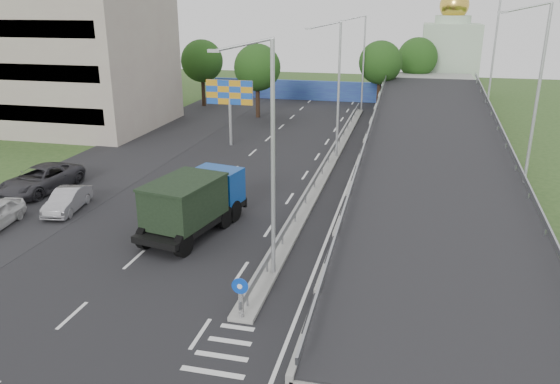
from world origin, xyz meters
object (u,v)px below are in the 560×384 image
(church, at_px, (450,54))
(dump_truck, at_px, (194,201))
(lamp_post_near, at_px, (268,149))
(billboard, at_px, (230,96))
(lamp_post_mid, at_px, (336,83))
(sign_bollard, at_px, (241,298))
(lamp_post_far, at_px, (362,58))
(parked_car_b, at_px, (67,200))
(parked_car_c, at_px, (41,179))

(church, bearing_deg, dump_truck, -106.58)
(lamp_post_near, relative_size, billboard, 1.83)
(lamp_post_near, height_order, lamp_post_mid, same)
(sign_bollard, bearing_deg, lamp_post_mid, 89.74)
(lamp_post_near, xyz_separation_m, church, (9.89, 54.00, -0.50))
(lamp_post_near, distance_m, church, 54.90)
(lamp_post_near, xyz_separation_m, lamp_post_far, (0.00, 40.00, 0.00))
(lamp_post_near, bearing_deg, sign_bollard, -91.64)
(billboard, bearing_deg, lamp_post_mid, -12.38)
(lamp_post_far, distance_m, parked_car_b, 37.85)
(lamp_post_far, height_order, parked_car_c, lamp_post_far)
(parked_car_c, bearing_deg, dump_truck, -11.22)
(church, bearing_deg, parked_car_c, -120.31)
(church, xyz_separation_m, billboard, (-19.00, -32.00, -1.12))
(sign_bollard, height_order, parked_car_c, sign_bollard)
(lamp_post_far, xyz_separation_m, parked_car_b, (-13.43, -35.02, -5.15))
(church, distance_m, parked_car_c, 53.78)
(dump_truck, bearing_deg, sign_bollard, -46.31)
(sign_bollard, relative_size, church, 0.12)
(parked_car_c, bearing_deg, church, 66.19)
(lamp_post_near, height_order, lamp_post_far, same)
(lamp_post_far, xyz_separation_m, billboard, (-9.11, -18.00, -1.62))
(sign_bollard, height_order, church, church)
(billboard, xyz_separation_m, dump_truck, (4.07, -18.14, -2.46))
(lamp_post_mid, xyz_separation_m, lamp_post_far, (0.00, 20.00, 0.00))
(lamp_post_far, xyz_separation_m, dump_truck, (-5.04, -36.14, -4.09))
(sign_bollard, relative_size, lamp_post_mid, 0.17)
(lamp_post_mid, xyz_separation_m, parked_car_b, (-13.43, -15.02, -5.15))
(sign_bollard, bearing_deg, parked_car_c, 145.85)
(lamp_post_near, bearing_deg, billboard, 112.49)
(sign_bollard, bearing_deg, billboard, 109.21)
(lamp_post_near, xyz_separation_m, dump_truck, (-5.04, 3.86, -4.09))
(sign_bollard, xyz_separation_m, parked_car_c, (-17.04, 11.56, -0.22))
(lamp_post_near, relative_size, parked_car_c, 1.72)
(parked_car_c, bearing_deg, lamp_post_near, -17.77)
(lamp_post_near, bearing_deg, lamp_post_mid, 90.00)
(church, xyz_separation_m, parked_car_b, (-23.32, -49.02, -4.65))
(parked_car_c, bearing_deg, lamp_post_far, 68.50)
(parked_car_b, bearing_deg, church, 55.58)
(lamp_post_mid, height_order, dump_truck, lamp_post_mid)
(lamp_post_far, distance_m, church, 17.15)
(lamp_post_near, relative_size, dump_truck, 1.36)
(lamp_post_near, relative_size, lamp_post_far, 1.00)
(lamp_post_near, height_order, dump_truck, lamp_post_near)
(lamp_post_far, height_order, dump_truck, lamp_post_far)
(dump_truck, relative_size, parked_car_b, 1.85)
(church, distance_m, dump_truck, 52.43)
(lamp_post_near, distance_m, billboard, 23.87)
(lamp_post_mid, height_order, church, church)
(dump_truck, xyz_separation_m, parked_car_c, (-12.11, 3.87, -0.91))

